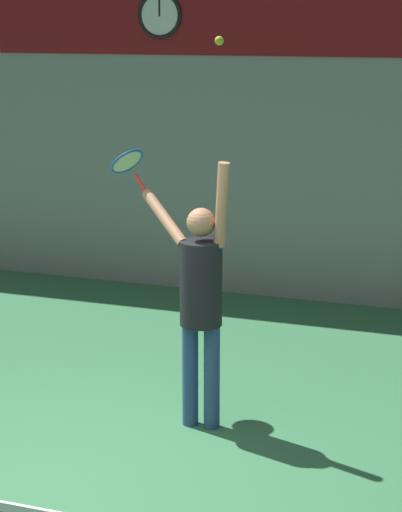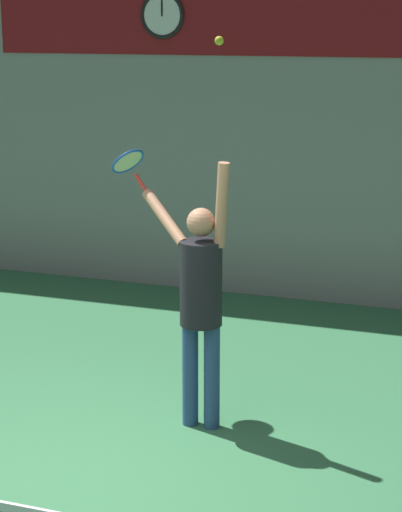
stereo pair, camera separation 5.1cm
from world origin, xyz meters
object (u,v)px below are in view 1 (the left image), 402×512
(tennis_player, at_px, (200,294))
(tennis_racket, at_px, (128,163))
(scoreboard_clock, at_px, (160,15))
(tennis_ball, at_px, (219,41))

(tennis_player, bearing_deg, tennis_racket, 149.83)
(scoreboard_clock, xyz_separation_m, tennis_player, (1.79, -3.69, -2.16))
(scoreboard_clock, bearing_deg, tennis_racket, -73.09)
(tennis_ball, bearing_deg, tennis_racket, 151.57)
(tennis_racket, distance_m, tennis_ball, 1.51)
(tennis_player, xyz_separation_m, tennis_ball, (0.17, -0.06, 1.96))
(tennis_player, xyz_separation_m, tennis_racket, (-0.81, 0.47, 0.93))
(scoreboard_clock, height_order, tennis_ball, scoreboard_clock)
(scoreboard_clock, distance_m, tennis_ball, 4.24)
(tennis_ball, bearing_deg, scoreboard_clock, 117.52)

